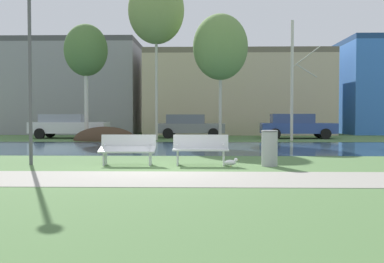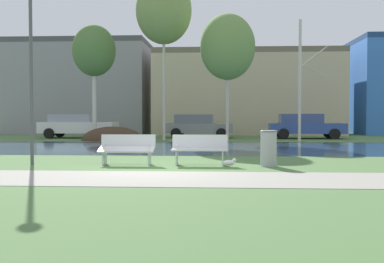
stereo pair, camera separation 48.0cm
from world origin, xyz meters
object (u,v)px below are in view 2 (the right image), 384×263
at_px(trash_bin, 269,148).
at_px(parked_sedan_second_grey, 198,126).
at_px(bench_left, 127,148).
at_px(bench_right, 200,149).
at_px(seagull, 230,162).
at_px(parked_hatch_third_blue, 305,126).
at_px(streetlamp, 31,37).
at_px(parked_van_nearest_white, 77,125).

relative_size(trash_bin, parked_sedan_second_grey, 0.24).
xyz_separation_m(bench_left, bench_right, (2.10, 0.00, 0.00)).
distance_m(bench_left, seagull, 3.00).
bearing_deg(parked_hatch_third_blue, bench_left, -116.80).
relative_size(bench_right, parked_sedan_second_grey, 0.37).
relative_size(bench_left, seagull, 3.88).
height_order(streetlamp, parked_sedan_second_grey, streetlamp).
height_order(parked_sedan_second_grey, parked_hatch_third_blue, parked_hatch_third_blue).
relative_size(bench_right, parked_hatch_third_blue, 0.35).
bearing_deg(streetlamp, seagull, -4.57).
xyz_separation_m(seagull, streetlamp, (-5.77, 0.46, 3.59)).
bearing_deg(seagull, parked_hatch_third_blue, 72.86).
height_order(trash_bin, streetlamp, streetlamp).
xyz_separation_m(bench_left, parked_hatch_third_blue, (7.90, 15.64, 0.32)).
bearing_deg(bench_left, parked_sedan_second_grey, 85.39).
xyz_separation_m(bench_right, parked_hatch_third_blue, (5.80, 15.64, 0.32)).
distance_m(streetlamp, parked_van_nearest_white, 16.13).
distance_m(bench_left, parked_hatch_third_blue, 17.53).
bearing_deg(seagull, bench_right, 153.15).
xyz_separation_m(trash_bin, seagull, (-1.10, -0.24, -0.39)).
distance_m(parked_van_nearest_white, parked_hatch_third_blue, 14.15).
relative_size(trash_bin, streetlamp, 0.18).
distance_m(bench_left, bench_right, 2.10).
bearing_deg(parked_sedan_second_grey, parked_hatch_third_blue, -4.88).
distance_m(bench_right, parked_sedan_second_grey, 16.23).
height_order(trash_bin, parked_van_nearest_white, parked_van_nearest_white).
xyz_separation_m(bench_right, parked_sedan_second_grey, (-0.79, 16.20, 0.30)).
bearing_deg(parked_sedan_second_grey, seagull, -84.37).
bearing_deg(parked_sedan_second_grey, trash_bin, -80.53).
bearing_deg(bench_left, parked_van_nearest_white, 111.92).
bearing_deg(seagull, parked_sedan_second_grey, 95.63).
xyz_separation_m(bench_right, trash_bin, (1.94, -0.19, 0.05)).
relative_size(trash_bin, seagull, 2.45).
distance_m(trash_bin, parked_van_nearest_white, 18.78).
xyz_separation_m(streetlamp, parked_hatch_third_blue, (10.73, 15.61, -2.93)).
xyz_separation_m(parked_van_nearest_white, parked_sedan_second_grey, (7.55, 0.69, -0.02)).
bearing_deg(bench_right, parked_van_nearest_white, 118.27).
distance_m(bench_right, seagull, 1.01).
bearing_deg(parked_van_nearest_white, bench_left, -68.08).
height_order(bench_left, parked_sedan_second_grey, parked_sedan_second_grey).
bearing_deg(streetlamp, parked_van_nearest_white, 102.45).
distance_m(trash_bin, streetlamp, 7.58).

